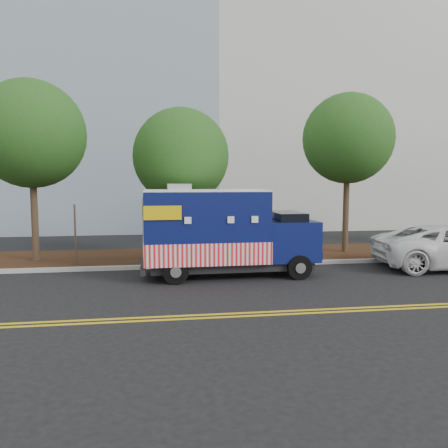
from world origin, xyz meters
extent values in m
plane|color=black|center=(0.00, 0.00, 0.00)|extent=(120.00, 120.00, 0.00)
cube|color=#9E9E99|center=(0.00, 1.40, 0.07)|extent=(120.00, 0.18, 0.15)
cube|color=black|center=(0.00, 3.50, 0.07)|extent=(120.00, 4.00, 0.15)
cube|color=gold|center=(0.00, -4.45, 0.01)|extent=(120.00, 0.10, 0.01)
cube|color=gold|center=(0.00, -4.70, 0.01)|extent=(120.00, 0.10, 0.01)
cube|color=silver|center=(2.00, 22.00, 15.00)|extent=(46.00, 20.00, 30.00)
cylinder|color=#38281C|center=(-6.53, 3.07, 2.01)|extent=(0.26, 0.26, 4.02)
sphere|color=#154A15|center=(-6.53, 3.07, 5.05)|extent=(4.14, 4.14, 4.14)
cylinder|color=#38281C|center=(-0.81, 3.13, 1.64)|extent=(0.26, 0.26, 3.29)
sphere|color=#154A15|center=(-0.81, 3.13, 4.26)|extent=(3.89, 3.89, 3.89)
cylinder|color=#38281C|center=(6.41, 3.35, 2.06)|extent=(0.26, 0.26, 4.11)
sphere|color=#154A15|center=(6.41, 3.35, 5.09)|extent=(3.89, 3.89, 3.89)
cube|color=#473828|center=(-4.81, 1.92, 1.20)|extent=(0.06, 0.06, 2.40)
cube|color=black|center=(0.70, -0.09, 0.41)|extent=(5.46, 1.91, 0.27)
cube|color=#0A134C|center=(-0.17, -0.11, 1.75)|extent=(4.11, 2.29, 2.33)
cube|color=red|center=(-0.17, -0.11, 0.92)|extent=(4.15, 2.34, 0.73)
cube|color=white|center=(-0.17, -0.11, 2.93)|extent=(4.11, 2.29, 0.06)
cube|color=#B7B7BA|center=(-1.05, -0.12, 3.06)|extent=(0.79, 0.79, 0.21)
cube|color=#0A134C|center=(2.74, -0.07, 1.21)|extent=(1.77, 2.11, 1.36)
cube|color=black|center=(2.69, -0.07, 1.87)|extent=(1.00, 1.91, 0.63)
cube|color=black|center=(3.63, -0.06, 0.76)|extent=(0.10, 1.94, 0.29)
cube|color=black|center=(-2.26, -0.13, 0.44)|extent=(0.20, 2.19, 0.27)
cube|color=#B7B7BA|center=(-2.23, -0.13, 1.80)|extent=(0.06, 1.75, 1.85)
cube|color=#B7B7BA|center=(0.10, 1.05, 1.80)|extent=(1.75, 0.06, 1.07)
cube|color=#DFB90B|center=(-1.62, -1.28, 2.28)|extent=(1.17, 0.03, 0.44)
cube|color=#DFB90B|center=(-1.65, 1.03, 2.28)|extent=(1.17, 0.03, 0.44)
cylinder|color=black|center=(2.85, -1.06, 0.41)|extent=(0.82, 0.28, 0.82)
cylinder|color=black|center=(2.83, 0.92, 0.41)|extent=(0.82, 0.28, 0.82)
cylinder|color=black|center=(-1.23, -1.11, 0.41)|extent=(0.82, 0.28, 0.82)
cylinder|color=black|center=(-1.26, 0.87, 0.41)|extent=(0.82, 0.28, 0.82)
camera|label=1|loc=(-1.72, -14.79, 3.27)|focal=35.00mm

